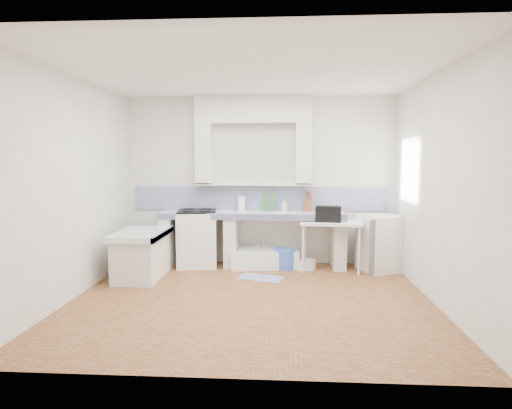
# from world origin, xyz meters

# --- Properties ---
(floor) EXTENTS (4.50, 4.50, 0.00)m
(floor) POSITION_xyz_m (0.00, 0.00, 0.00)
(floor) COLOR #945E38
(floor) RESTS_ON ground
(ceiling) EXTENTS (4.50, 4.50, 0.00)m
(ceiling) POSITION_xyz_m (0.00, 0.00, 2.80)
(ceiling) COLOR white
(ceiling) RESTS_ON ground
(wall_back) EXTENTS (4.50, 0.00, 4.50)m
(wall_back) POSITION_xyz_m (0.00, 2.00, 1.40)
(wall_back) COLOR white
(wall_back) RESTS_ON ground
(wall_front) EXTENTS (4.50, 0.00, 4.50)m
(wall_front) POSITION_xyz_m (0.00, -2.00, 1.40)
(wall_front) COLOR white
(wall_front) RESTS_ON ground
(wall_left) EXTENTS (0.00, 4.50, 4.50)m
(wall_left) POSITION_xyz_m (-2.25, 0.00, 1.40)
(wall_left) COLOR white
(wall_left) RESTS_ON ground
(wall_right) EXTENTS (0.00, 4.50, 4.50)m
(wall_right) POSITION_xyz_m (2.25, 0.00, 1.40)
(wall_right) COLOR white
(wall_right) RESTS_ON ground
(alcove_mass) EXTENTS (1.90, 0.25, 0.45)m
(alcove_mass) POSITION_xyz_m (-0.10, 1.88, 2.58)
(alcove_mass) COLOR white
(alcove_mass) RESTS_ON ground
(window_frame) EXTENTS (0.35, 0.86, 1.06)m
(window_frame) POSITION_xyz_m (2.42, 1.20, 1.60)
(window_frame) COLOR #331F10
(window_frame) RESTS_ON ground
(lace_valance) EXTENTS (0.01, 0.84, 0.24)m
(lace_valance) POSITION_xyz_m (2.28, 1.20, 1.98)
(lace_valance) COLOR white
(lace_valance) RESTS_ON ground
(counter_slab) EXTENTS (3.00, 0.60, 0.08)m
(counter_slab) POSITION_xyz_m (-0.10, 1.70, 0.86)
(counter_slab) COLOR white
(counter_slab) RESTS_ON ground
(counter_lip) EXTENTS (3.00, 0.04, 0.10)m
(counter_lip) POSITION_xyz_m (-0.10, 1.42, 0.86)
(counter_lip) COLOR navy
(counter_lip) RESTS_ON ground
(counter_pier_left) EXTENTS (0.20, 0.55, 0.82)m
(counter_pier_left) POSITION_xyz_m (-1.50, 1.70, 0.41)
(counter_pier_left) COLOR white
(counter_pier_left) RESTS_ON ground
(counter_pier_mid) EXTENTS (0.20, 0.55, 0.82)m
(counter_pier_mid) POSITION_xyz_m (-0.45, 1.70, 0.41)
(counter_pier_mid) COLOR white
(counter_pier_mid) RESTS_ON ground
(counter_pier_right) EXTENTS (0.20, 0.55, 0.82)m
(counter_pier_right) POSITION_xyz_m (1.30, 1.70, 0.41)
(counter_pier_right) COLOR white
(counter_pier_right) RESTS_ON ground
(peninsula_top) EXTENTS (0.70, 1.10, 0.08)m
(peninsula_top) POSITION_xyz_m (-1.70, 0.90, 0.66)
(peninsula_top) COLOR white
(peninsula_top) RESTS_ON ground
(peninsula_base) EXTENTS (0.60, 1.00, 0.62)m
(peninsula_base) POSITION_xyz_m (-1.70, 0.90, 0.31)
(peninsula_base) COLOR white
(peninsula_base) RESTS_ON ground
(peninsula_lip) EXTENTS (0.04, 1.10, 0.10)m
(peninsula_lip) POSITION_xyz_m (-1.37, 0.90, 0.66)
(peninsula_lip) COLOR navy
(peninsula_lip) RESTS_ON ground
(backsplash) EXTENTS (4.27, 0.03, 0.40)m
(backsplash) POSITION_xyz_m (0.00, 1.99, 1.10)
(backsplash) COLOR navy
(backsplash) RESTS_ON ground
(stove) EXTENTS (0.71, 0.69, 0.90)m
(stove) POSITION_xyz_m (-1.01, 1.67, 0.45)
(stove) COLOR white
(stove) RESTS_ON ground
(sink) EXTENTS (1.16, 0.74, 0.26)m
(sink) POSITION_xyz_m (0.08, 1.70, 0.13)
(sink) COLOR white
(sink) RESTS_ON ground
(side_table) EXTENTS (1.00, 0.63, 0.04)m
(side_table) POSITION_xyz_m (1.15, 1.48, 0.39)
(side_table) COLOR white
(side_table) RESTS_ON ground
(fridge) EXTENTS (0.75, 0.75, 0.89)m
(fridge) POSITION_xyz_m (1.94, 1.55, 0.44)
(fridge) COLOR white
(fridge) RESTS_ON ground
(bucket_red) EXTENTS (0.35, 0.35, 0.26)m
(bucket_red) POSITION_xyz_m (-0.07, 1.60, 0.13)
(bucket_red) COLOR red
(bucket_red) RESTS_ON ground
(bucket_orange) EXTENTS (0.31, 0.31, 0.25)m
(bucket_orange) POSITION_xyz_m (0.18, 1.59, 0.12)
(bucket_orange) COLOR orange
(bucket_orange) RESTS_ON ground
(bucket_blue) EXTENTS (0.36, 0.36, 0.33)m
(bucket_blue) POSITION_xyz_m (0.44, 1.58, 0.16)
(bucket_blue) COLOR blue
(bucket_blue) RESTS_ON ground
(basin_white) EXTENTS (0.39, 0.39, 0.15)m
(basin_white) POSITION_xyz_m (0.75, 1.59, 0.07)
(basin_white) COLOR white
(basin_white) RESTS_ON ground
(water_bottle_a) EXTENTS (0.10, 0.10, 0.33)m
(water_bottle_a) POSITION_xyz_m (-0.04, 1.83, 0.17)
(water_bottle_a) COLOR silver
(water_bottle_a) RESTS_ON ground
(water_bottle_b) EXTENTS (0.10, 0.10, 0.28)m
(water_bottle_b) POSITION_xyz_m (0.09, 1.84, 0.14)
(water_bottle_b) COLOR silver
(water_bottle_b) RESTS_ON ground
(black_bag) EXTENTS (0.42, 0.28, 0.24)m
(black_bag) POSITION_xyz_m (1.10, 1.46, 0.91)
(black_bag) COLOR black
(black_bag) RESTS_ON side_table
(green_bottle_a) EXTENTS (0.08, 0.08, 0.31)m
(green_bottle_a) POSITION_xyz_m (0.09, 1.85, 1.06)
(green_bottle_a) COLOR #31792C
(green_bottle_a) RESTS_ON counter_slab
(green_bottle_b) EXTENTS (0.08, 0.08, 0.29)m
(green_bottle_b) POSITION_xyz_m (0.22, 1.85, 1.05)
(green_bottle_b) COLOR #31792C
(green_bottle_b) RESTS_ON counter_slab
(knife_block) EXTENTS (0.11, 0.09, 0.21)m
(knife_block) POSITION_xyz_m (0.78, 1.85, 1.00)
(knife_block) COLOR #97603C
(knife_block) RESTS_ON counter_slab
(cutting_board) EXTENTS (0.08, 0.24, 0.34)m
(cutting_board) POSITION_xyz_m (0.83, 1.85, 1.07)
(cutting_board) COLOR #97603C
(cutting_board) RESTS_ON counter_slab
(paper_towel) EXTENTS (0.15, 0.15, 0.25)m
(paper_towel) POSITION_xyz_m (-0.30, 1.85, 1.02)
(paper_towel) COLOR white
(paper_towel) RESTS_ON counter_slab
(soap_bottle) EXTENTS (0.10, 0.10, 0.21)m
(soap_bottle) POSITION_xyz_m (0.42, 1.85, 1.00)
(soap_bottle) COLOR white
(soap_bottle) RESTS_ON counter_slab
(rug) EXTENTS (0.74, 0.56, 0.01)m
(rug) POSITION_xyz_m (0.07, 0.97, 0.01)
(rug) COLOR #3C4190
(rug) RESTS_ON ground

